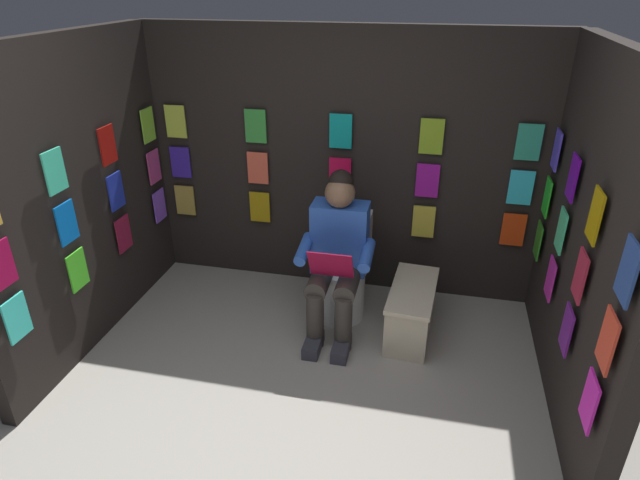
# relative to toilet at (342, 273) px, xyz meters

# --- Properties ---
(ground_plane) EXTENTS (30.00, 30.00, 0.00)m
(ground_plane) POSITION_rel_toilet_xyz_m (0.10, 1.63, -0.33)
(ground_plane) COLOR #9E998E
(display_wall_back) EXTENTS (3.17, 0.14, 2.08)m
(display_wall_back) POSITION_rel_toilet_xyz_m (0.10, -0.46, 0.71)
(display_wall_back) COLOR black
(display_wall_back) RESTS_ON ground
(display_wall_left) EXTENTS (0.14, 2.04, 2.08)m
(display_wall_left) POSITION_rel_toilet_xyz_m (-1.48, 0.61, 0.71)
(display_wall_left) COLOR black
(display_wall_left) RESTS_ON ground
(display_wall_right) EXTENTS (0.14, 2.04, 2.08)m
(display_wall_right) POSITION_rel_toilet_xyz_m (1.68, 0.61, 0.71)
(display_wall_right) COLOR black
(display_wall_right) RESTS_ON ground
(toilet) EXTENTS (0.41, 0.55, 0.77)m
(toilet) POSITION_rel_toilet_xyz_m (0.00, 0.00, 0.00)
(toilet) COLOR white
(toilet) RESTS_ON ground
(person_reading) EXTENTS (0.53, 0.68, 1.19)m
(person_reading) POSITION_rel_toilet_xyz_m (-0.00, 0.23, 0.27)
(person_reading) COLOR blue
(person_reading) RESTS_ON ground
(comic_longbox_near) EXTENTS (0.35, 0.72, 0.39)m
(comic_longbox_near) POSITION_rel_toilet_xyz_m (-0.55, 0.20, -0.13)
(comic_longbox_near) COLOR beige
(comic_longbox_near) RESTS_ON ground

